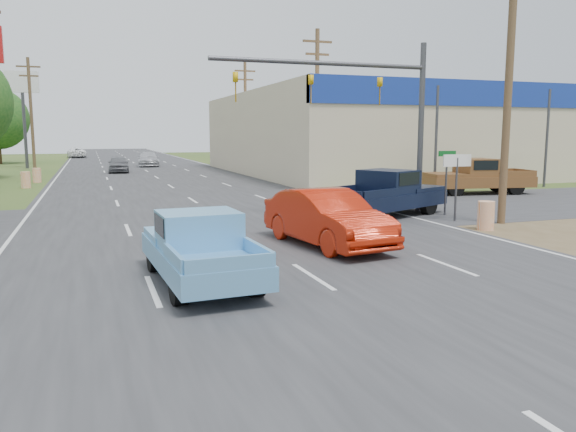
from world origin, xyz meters
name	(u,v)px	position (x,y,z in m)	size (l,w,h in m)	color
main_road	(157,177)	(0.00, 40.00, 0.01)	(15.00, 180.00, 0.02)	#2D2D30
cross_road	(219,217)	(0.00, 18.00, 0.01)	(120.00, 10.00, 0.02)	#2D2D30
big_box_store	(502,134)	(32.00, 39.93, 3.31)	(50.00, 28.10, 6.60)	#B7A88C
utility_pole_1	(509,76)	(9.50, 13.00, 5.32)	(2.00, 0.28, 10.00)	#4C3823
utility_pole_2	(317,103)	(9.50, 31.00, 5.32)	(2.00, 0.28, 10.00)	#4C3823
utility_pole_3	(245,113)	(9.50, 49.00, 5.32)	(2.00, 0.28, 10.00)	#4C3823
utility_pole_6	(31,111)	(-9.50, 52.00, 5.32)	(2.00, 0.28, 10.00)	#4C3823
tree_3	(491,115)	(55.00, 70.00, 6.19)	(8.40, 8.40, 10.40)	#422D19
tree_5	(288,120)	(30.00, 95.00, 5.88)	(7.98, 7.98, 9.88)	#422D19
barrel_0	(486,216)	(8.00, 12.00, 0.50)	(0.56, 0.56, 1.00)	orange
barrel_1	(377,192)	(8.40, 20.50, 0.50)	(0.56, 0.56, 1.00)	orange
barrel_2	(26,180)	(-8.50, 34.00, 0.50)	(0.56, 0.56, 1.00)	orange
barrel_3	(37,175)	(-8.20, 38.00, 0.50)	(0.56, 0.56, 1.00)	orange
pole_sign_left_far	(22,93)	(-10.50, 56.00, 7.17)	(3.00, 0.35, 9.20)	#3F3F44
lane_sign	(457,171)	(8.20, 14.00, 1.90)	(1.20, 0.08, 2.52)	#3F3F44
street_name_sign	(446,176)	(8.80, 15.50, 1.61)	(0.80, 0.08, 2.61)	#3F3F44
signal_mast	(364,96)	(5.82, 17.00, 4.80)	(9.12, 0.40, 7.00)	#3F3F44
red_convertible	(327,218)	(1.75, 11.26, 0.82)	(1.74, 5.00, 1.65)	#AF1C08
blue_pickup	(199,247)	(-2.53, 8.47, 0.80)	(2.09, 4.89, 1.59)	black
navy_pickup	(388,193)	(6.48, 16.06, 0.94)	(6.01, 4.29, 1.86)	black
brown_pickup	(475,176)	(15.27, 22.02, 0.98)	(6.15, 3.14, 1.95)	black
distant_car_grey	(119,164)	(-2.44, 46.77, 0.71)	(1.68, 4.17, 1.42)	slate
distant_car_silver	(148,159)	(0.93, 55.65, 0.74)	(2.06, 5.07, 1.47)	#B8B8BD
distant_car_white	(76,153)	(-6.50, 80.94, 0.71)	(2.35, 5.10, 1.42)	white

